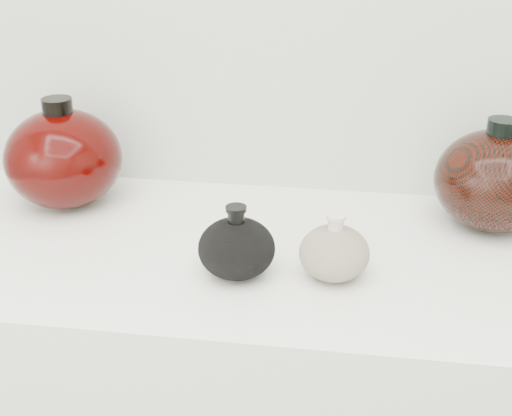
# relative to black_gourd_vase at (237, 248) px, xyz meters

# --- Properties ---
(room) EXTENTS (3.04, 2.42, 2.64)m
(room) POSITION_rel_black_gourd_vase_xyz_m (0.05, -0.60, 0.36)
(room) COLOR slate
(room) RESTS_ON ground
(black_gourd_vase) EXTENTS (0.14, 0.14, 0.11)m
(black_gourd_vase) POSITION_rel_black_gourd_vase_xyz_m (0.00, 0.00, 0.00)
(black_gourd_vase) COLOR black
(black_gourd_vase) RESTS_ON display_counter
(cream_gourd_vase) EXTENTS (0.11, 0.11, 0.10)m
(cream_gourd_vase) POSITION_rel_black_gourd_vase_xyz_m (0.14, 0.01, -0.00)
(cream_gourd_vase) COLOR beige
(cream_gourd_vase) RESTS_ON display_counter
(left_round_pot) EXTENTS (0.23, 0.23, 0.19)m
(left_round_pot) POSITION_rel_black_gourd_vase_xyz_m (-0.34, 0.20, 0.04)
(left_round_pot) COLOR black
(left_round_pot) RESTS_ON display_counter
(right_round_pot) EXTENTS (0.24, 0.24, 0.19)m
(right_round_pot) POSITION_rel_black_gourd_vase_xyz_m (0.39, 0.22, 0.04)
(right_round_pot) COLOR black
(right_round_pot) RESTS_ON display_counter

